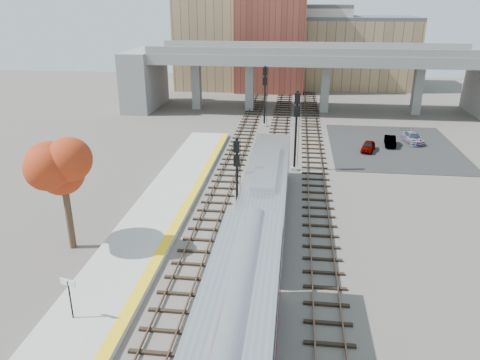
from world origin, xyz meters
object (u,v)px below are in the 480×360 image
(tree, at_px, (62,169))
(car_c, at_px, (413,138))
(signal_mast_mid, at_px, (296,131))
(car_b, at_px, (390,141))
(signal_mast_near, at_px, (237,184))
(locomotive, at_px, (267,190))
(signal_mast_far, at_px, (265,96))
(car_a, at_px, (368,146))

(tree, relative_size, car_c, 1.88)
(signal_mast_mid, bearing_deg, tree, -130.65)
(tree, height_order, car_b, tree)
(car_b, relative_size, car_c, 0.82)
(car_c, bearing_deg, tree, -142.94)
(signal_mast_mid, bearing_deg, signal_mast_near, -109.04)
(signal_mast_near, bearing_deg, car_b, 55.26)
(locomotive, height_order, signal_mast_near, signal_mast_near)
(signal_mast_near, bearing_deg, signal_mast_mid, 70.96)
(tree, distance_m, car_b, 36.75)
(signal_mast_far, distance_m, car_b, 16.69)
(locomotive, relative_size, car_c, 4.75)
(locomotive, xyz_separation_m, car_b, (12.65, 20.21, -1.70))
(signal_mast_mid, bearing_deg, car_a, 41.77)
(locomotive, bearing_deg, car_b, 57.96)
(tree, bearing_deg, car_b, 46.26)
(signal_mast_mid, relative_size, car_b, 2.36)
(signal_mast_mid, xyz_separation_m, car_c, (13.44, 11.00, -3.32))
(signal_mast_near, bearing_deg, car_c, 52.52)
(tree, xyz_separation_m, car_a, (22.44, 23.98, -5.02))
(signal_mast_mid, distance_m, signal_mast_far, 16.94)
(signal_mast_mid, distance_m, car_c, 17.68)
(tree, bearing_deg, car_c, 44.95)
(signal_mast_far, bearing_deg, locomotive, -85.59)
(car_a, bearing_deg, car_b, 56.28)
(signal_mast_near, relative_size, car_c, 1.62)
(locomotive, height_order, car_a, locomotive)
(tree, bearing_deg, signal_mast_mid, 49.35)
(signal_mast_near, height_order, car_a, signal_mast_near)
(signal_mast_mid, bearing_deg, locomotive, -100.47)
(tree, bearing_deg, car_a, 46.90)
(locomotive, bearing_deg, signal_mast_far, 94.41)
(signal_mast_near, xyz_separation_m, tree, (-10.42, -5.04, 2.50))
(signal_mast_mid, relative_size, car_a, 2.46)
(tree, bearing_deg, locomotive, 25.94)
(locomotive, bearing_deg, car_c, 54.72)
(tree, distance_m, car_c, 39.82)
(signal_mast_mid, distance_m, tree, 22.36)
(signal_mast_far, distance_m, tree, 34.98)
(signal_mast_far, xyz_separation_m, car_a, (12.02, -9.36, -3.40))
(signal_mast_near, height_order, car_b, signal_mast_near)
(signal_mast_mid, bearing_deg, car_c, 39.30)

